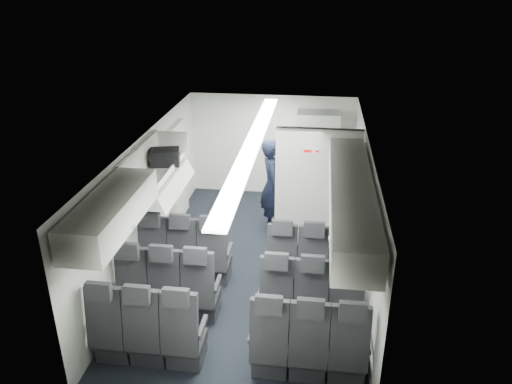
% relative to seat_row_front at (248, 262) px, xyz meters
% --- Properties ---
extents(cabin_shell, '(3.41, 6.01, 2.16)m').
position_rel_seat_row_front_xyz_m(cabin_shell, '(0.00, 0.53, 0.72)').
color(cabin_shell, black).
rests_on(cabin_shell, ground).
extents(seat_row_front, '(3.33, 0.56, 1.24)m').
position_rel_seat_row_front_xyz_m(seat_row_front, '(0.00, 0.00, 0.00)').
color(seat_row_front, '#27272B').
rests_on(seat_row_front, cabin_shell).
extents(seat_row_mid, '(3.33, 0.56, 1.24)m').
position_rel_seat_row_front_xyz_m(seat_row_mid, '(0.00, -0.90, 0.00)').
color(seat_row_mid, '#27272B').
rests_on(seat_row_mid, cabin_shell).
extents(seat_row_rear, '(3.33, 0.56, 1.24)m').
position_rel_seat_row_front_xyz_m(seat_row_rear, '(0.00, -1.80, 0.00)').
color(seat_row_rear, '#27272B').
rests_on(seat_row_rear, cabin_shell).
extents(overhead_bin_left_rear, '(0.53, 1.80, 0.40)m').
position_rel_seat_row_front_xyz_m(overhead_bin_left_rear, '(-1.40, -1.47, 1.46)').
color(overhead_bin_left_rear, silver).
rests_on(overhead_bin_left_rear, cabin_shell).
extents(overhead_bin_left_front_open, '(0.64, 1.70, 0.72)m').
position_rel_seat_row_front_xyz_m(overhead_bin_left_front_open, '(-1.44, 0.28, 1.33)').
color(overhead_bin_left_front_open, '#9E9E93').
rests_on(overhead_bin_left_front_open, cabin_shell).
extents(overhead_bin_right_rear, '(0.53, 1.80, 0.40)m').
position_rel_seat_row_front_xyz_m(overhead_bin_right_rear, '(1.40, -1.47, 1.46)').
color(overhead_bin_right_rear, silver).
rests_on(overhead_bin_right_rear, cabin_shell).
extents(overhead_bin_right_front, '(0.53, 1.70, 0.40)m').
position_rel_seat_row_front_xyz_m(overhead_bin_right_front, '(1.40, 0.28, 1.46)').
color(overhead_bin_right_front, silver).
rests_on(overhead_bin_right_front, cabin_shell).
extents(bulkhead_partition, '(1.40, 0.15, 2.13)m').
position_rel_seat_row_front_xyz_m(bulkhead_partition, '(0.98, 1.33, 0.67)').
color(bulkhead_partition, silver).
rests_on(bulkhead_partition, cabin_shell).
extents(galley_unit, '(0.85, 0.52, 1.90)m').
position_rel_seat_row_front_xyz_m(galley_unit, '(0.95, 3.25, 0.55)').
color(galley_unit, '#939399').
rests_on(galley_unit, cabin_shell).
extents(boarding_door, '(0.12, 1.27, 1.86)m').
position_rel_seat_row_front_xyz_m(boarding_door, '(-1.64, 2.09, 0.55)').
color(boarding_door, silver).
rests_on(boarding_door, cabin_shell).
extents(flight_attendant, '(0.52, 0.69, 1.73)m').
position_rel_seat_row_front_xyz_m(flight_attendant, '(0.17, 1.92, 0.46)').
color(flight_attendant, black).
rests_on(flight_attendant, ground).
extents(carry_on_bag, '(0.50, 0.40, 0.26)m').
position_rel_seat_row_front_xyz_m(carry_on_bag, '(-1.38, 0.61, 1.39)').
color(carry_on_bag, black).
rests_on(carry_on_bag, overhead_bin_left_front_open).
extents(papers, '(0.20, 0.05, 0.14)m').
position_rel_seat_row_front_xyz_m(papers, '(0.36, 1.87, 0.70)').
color(papers, white).
rests_on(papers, flight_attendant).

